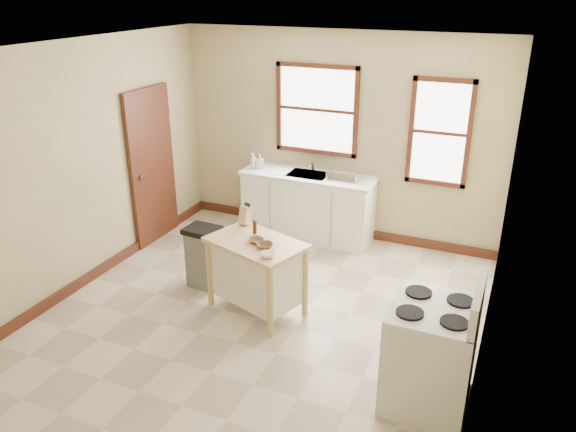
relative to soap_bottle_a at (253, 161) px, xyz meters
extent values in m
plane|color=beige|center=(1.10, -2.12, -1.03)|extent=(5.00, 5.00, 0.00)
plane|color=white|center=(1.10, -2.12, 1.77)|extent=(5.00, 5.00, 0.00)
cube|color=tan|center=(1.10, 0.38, 0.37)|extent=(4.50, 0.04, 2.80)
cube|color=tan|center=(-1.15, -2.12, 0.37)|extent=(0.04, 5.00, 2.80)
cube|color=tan|center=(3.35, -2.12, 0.37)|extent=(0.04, 5.00, 2.80)
cube|color=#412011|center=(-1.11, -0.82, 0.02)|extent=(0.06, 0.90, 2.10)
cube|color=#412011|center=(1.10, 0.35, -0.97)|extent=(4.50, 0.04, 0.12)
cube|color=#412011|center=(-1.12, -2.12, -0.97)|extent=(0.04, 5.00, 0.12)
cylinder|color=silver|center=(0.80, 0.26, 0.00)|extent=(0.03, 0.03, 0.22)
imported|color=#B2B2B2|center=(0.00, 0.00, 0.00)|extent=(0.11, 0.11, 0.22)
imported|color=#B2B2B2|center=(0.08, 0.04, -0.01)|extent=(0.12, 0.12, 0.20)
cylinder|color=#421C11|center=(0.91, -1.77, -0.13)|extent=(0.05, 0.05, 0.15)
imported|color=brown|center=(1.02, -1.96, -0.18)|extent=(0.21, 0.21, 0.04)
imported|color=brown|center=(1.16, -2.04, -0.18)|extent=(0.24, 0.24, 0.04)
imported|color=white|center=(1.28, -2.22, -0.18)|extent=(0.20, 0.20, 0.05)
camera|label=1|loc=(3.46, -6.70, 2.34)|focal=35.00mm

